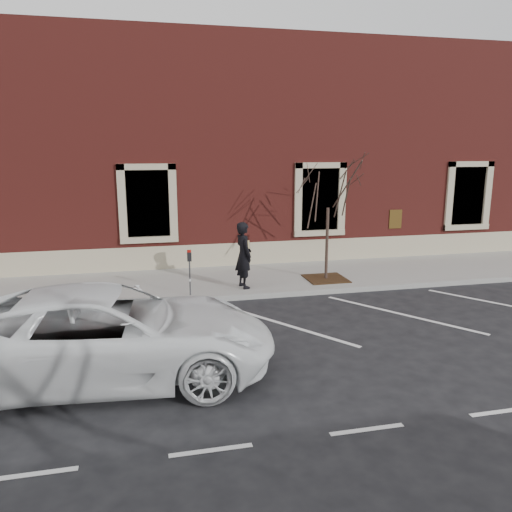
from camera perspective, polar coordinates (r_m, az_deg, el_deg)
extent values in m
plane|color=#28282B|center=(14.34, 0.54, -4.80)|extent=(120.00, 120.00, 0.00)
cube|color=#9A9691|center=(15.96, -0.92, -2.73)|extent=(40.00, 3.50, 0.15)
cube|color=#9E9E99|center=(14.27, 0.59, -4.57)|extent=(40.00, 0.12, 0.15)
cube|color=maroon|center=(21.31, -4.40, 11.71)|extent=(40.00, 8.50, 8.00)
cube|color=tan|center=(17.54, -2.14, 0.24)|extent=(40.00, 0.06, 0.80)
cube|color=black|center=(17.07, -12.26, 5.93)|extent=(1.40, 0.30, 2.20)
cube|color=tan|center=(17.07, -12.07, 1.86)|extent=(1.90, 0.20, 0.20)
cube|color=black|center=(18.16, 7.14, 6.48)|extent=(1.40, 0.30, 2.20)
cube|color=tan|center=(18.16, 7.22, 2.66)|extent=(1.90, 0.20, 0.20)
cube|color=black|center=(20.98, 22.83, 6.40)|extent=(1.40, 0.30, 2.20)
cube|color=tan|center=(20.98, 22.83, 3.09)|extent=(1.90, 0.20, 0.20)
imported|color=black|center=(14.62, -1.43, 0.11)|extent=(0.62, 0.80, 1.96)
cylinder|color=#595B60|center=(14.07, -7.56, -2.53)|extent=(0.04, 0.04, 0.98)
cube|color=black|center=(13.93, -7.64, -0.08)|extent=(0.12, 0.09, 0.25)
cube|color=#A6110B|center=(13.90, -7.65, 0.55)|extent=(0.11, 0.08, 0.06)
cube|color=white|center=(14.04, -7.54, -2.77)|extent=(0.05, 0.00, 0.07)
cube|color=#3C2613|center=(15.91, 7.98, -2.56)|extent=(1.25, 1.25, 0.03)
cylinder|color=#412F28|center=(15.66, 8.10, 1.37)|extent=(0.09, 0.09, 2.26)
imported|color=white|center=(9.69, -16.63, -8.53)|extent=(6.39, 3.33, 1.72)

